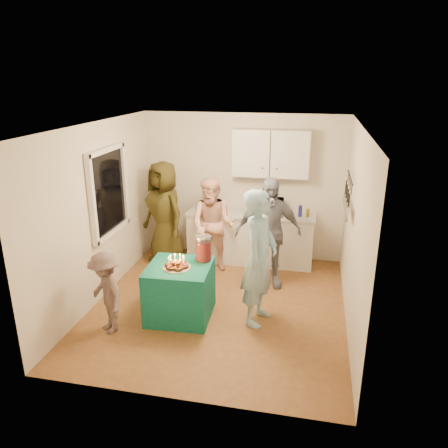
% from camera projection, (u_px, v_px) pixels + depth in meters
% --- Properties ---
extents(floor, '(4.00, 4.00, 0.00)m').
position_uv_depth(floor, '(219.00, 305.00, 6.42)').
color(floor, brown).
rests_on(floor, ground).
extents(ceiling, '(4.00, 4.00, 0.00)m').
position_uv_depth(ceiling, '(218.00, 126.00, 5.57)').
color(ceiling, white).
rests_on(ceiling, floor).
extents(back_wall, '(3.60, 3.60, 0.00)m').
position_uv_depth(back_wall, '(243.00, 187.00, 7.85)').
color(back_wall, silver).
rests_on(back_wall, floor).
extents(left_wall, '(4.00, 4.00, 0.00)m').
position_uv_depth(left_wall, '(98.00, 214.00, 6.35)').
color(left_wall, silver).
rests_on(left_wall, floor).
extents(right_wall, '(4.00, 4.00, 0.00)m').
position_uv_depth(right_wall, '(354.00, 231.00, 5.64)').
color(right_wall, silver).
rests_on(right_wall, floor).
extents(window_night, '(0.04, 1.00, 1.20)m').
position_uv_depth(window_night, '(108.00, 192.00, 6.54)').
color(window_night, black).
rests_on(window_night, left_wall).
extents(counter, '(2.20, 0.58, 0.86)m').
position_uv_depth(counter, '(250.00, 239.00, 7.81)').
color(counter, white).
rests_on(counter, floor).
extents(countertop, '(2.24, 0.62, 0.05)m').
position_uv_depth(countertop, '(251.00, 215.00, 7.66)').
color(countertop, beige).
rests_on(countertop, counter).
extents(upper_cabinet, '(1.30, 0.30, 0.80)m').
position_uv_depth(upper_cabinet, '(271.00, 153.00, 7.40)').
color(upper_cabinet, white).
rests_on(upper_cabinet, back_wall).
extents(pot_rack, '(0.12, 1.00, 0.60)m').
position_uv_depth(pot_rack, '(347.00, 194.00, 6.21)').
color(pot_rack, black).
rests_on(pot_rack, right_wall).
extents(microwave, '(0.50, 0.34, 0.28)m').
position_uv_depth(microwave, '(269.00, 207.00, 7.55)').
color(microwave, white).
rests_on(microwave, countertop).
extents(party_table, '(0.89, 0.89, 0.76)m').
position_uv_depth(party_table, '(180.00, 291.00, 6.04)').
color(party_table, '#0F6553').
rests_on(party_table, floor).
extents(donut_cake, '(0.38, 0.38, 0.18)m').
position_uv_depth(donut_cake, '(177.00, 262.00, 5.82)').
color(donut_cake, '#381C0C').
rests_on(donut_cake, party_table).
extents(punch_jar, '(0.22, 0.22, 0.34)m').
position_uv_depth(punch_jar, '(203.00, 249.00, 6.05)').
color(punch_jar, red).
rests_on(punch_jar, party_table).
extents(man_birthday, '(0.57, 0.75, 1.86)m').
position_uv_depth(man_birthday, '(259.00, 258.00, 5.74)').
color(man_birthday, '#99C5DF').
rests_on(man_birthday, floor).
extents(woman_back_left, '(1.07, 0.97, 1.84)m').
position_uv_depth(woman_back_left, '(164.00, 213.00, 7.64)').
color(woman_back_left, brown).
rests_on(woman_back_left, floor).
extents(woman_back_center, '(0.86, 0.71, 1.62)m').
position_uv_depth(woman_back_center, '(213.00, 225.00, 7.37)').
color(woman_back_center, '#F2907E').
rests_on(woman_back_center, floor).
extents(woman_back_right, '(1.12, 0.72, 1.78)m').
position_uv_depth(woman_back_right, '(268.00, 233.00, 6.78)').
color(woman_back_right, black).
rests_on(woman_back_right, floor).
extents(child_near_left, '(0.81, 0.78, 1.11)m').
position_uv_depth(child_near_left, '(106.00, 293.00, 5.62)').
color(child_near_left, '#574646').
rests_on(child_near_left, floor).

